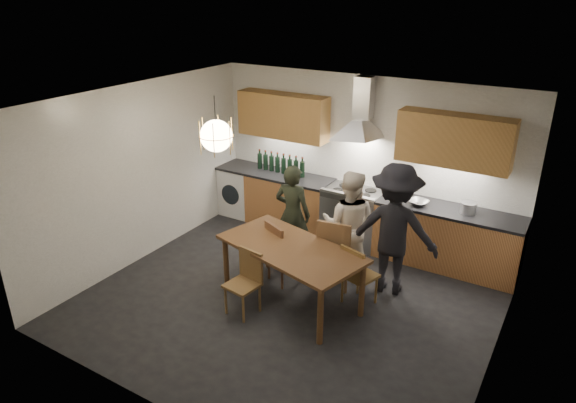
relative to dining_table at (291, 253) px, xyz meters
The scene contains 17 objects.
ground 0.70m from the dining_table, behind, with size 5.00×5.00×0.00m, color black.
room_shell 1.01m from the dining_table, behind, with size 5.02×4.52×2.61m.
counter_run 1.97m from the dining_table, 89.89° to the left, with size 5.00×0.62×0.90m.
range_stove 1.96m from the dining_table, 90.59° to the left, with size 0.90×0.60×0.92m.
wall_fixtures 2.38m from the dining_table, 90.56° to the left, with size 4.30×0.54×1.10m.
pendant_lamp 1.74m from the dining_table, behind, with size 0.43×0.43×0.70m.
dining_table is the anchor object (origin of this frame).
chair_back_left 0.51m from the dining_table, 138.47° to the left, with size 0.54×0.54×0.90m.
chair_back_mid 0.69m from the dining_table, 60.12° to the left, with size 0.52×0.52×1.01m.
chair_back_right 0.86m from the dining_table, 24.23° to the left, with size 0.47×0.47×0.84m.
chair_front 0.63m from the dining_table, 128.30° to the right, with size 0.42×0.42×0.82m.
person_left 1.09m from the dining_table, 119.56° to the left, with size 0.55×0.36×1.50m, color black.
person_mid 1.06m from the dining_table, 71.55° to the left, with size 0.75×0.59×1.55m, color #F4E5D0.
person_right 1.38m from the dining_table, 43.02° to the left, with size 1.16×0.66×1.79m, color black.
mixing_bowl 2.15m from the dining_table, 61.65° to the left, with size 0.28×0.28×0.07m, color #AEAEB1.
stock_pot 2.60m from the dining_table, 49.09° to the left, with size 0.22×0.22×0.15m, color silver.
wine_bottles 2.49m from the dining_table, 124.93° to the left, with size 0.92×0.08×0.34m.
Camera 1 is at (2.93, -4.89, 3.82)m, focal length 32.00 mm.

